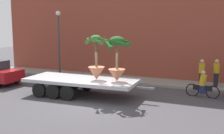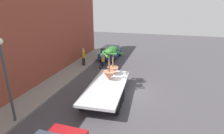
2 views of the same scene
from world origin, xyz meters
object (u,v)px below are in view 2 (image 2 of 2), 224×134
(flatbed_trailer, at_px, (106,89))
(street_lamp, at_px, (5,71))
(potted_palm_middle, at_px, (113,60))
(pedestrian_near_gate, at_px, (83,57))
(potted_palm_rear, at_px, (109,68))
(pedestrian_far_left, at_px, (84,55))
(cyclist, at_px, (103,61))
(parked_car, at_px, (110,52))

(flatbed_trailer, distance_m, street_lamp, 6.44)
(potted_palm_middle, distance_m, street_lamp, 7.77)
(flatbed_trailer, relative_size, pedestrian_near_gate, 4.32)
(flatbed_trailer, distance_m, potted_palm_middle, 2.78)
(potted_palm_rear, bearing_deg, pedestrian_near_gate, 41.38)
(flatbed_trailer, distance_m, pedestrian_far_left, 8.60)
(cyclist, bearing_deg, pedestrian_near_gate, 98.55)
(potted_palm_rear, xyz_separation_m, parked_car, (8.88, 2.50, -1.17))
(pedestrian_near_gate, xyz_separation_m, street_lamp, (-10.38, -0.33, 2.19))
(flatbed_trailer, bearing_deg, street_lamp, 134.50)
(cyclist, bearing_deg, potted_palm_middle, -151.35)
(pedestrian_far_left, bearing_deg, potted_palm_rear, -140.79)
(potted_palm_middle, xyz_separation_m, pedestrian_near_gate, (3.85, 4.42, -1.20))
(potted_palm_rear, relative_size, cyclist, 1.34)
(cyclist, height_order, street_lamp, street_lamp)
(parked_car, bearing_deg, cyclist, -177.12)
(potted_palm_rear, bearing_deg, street_lamp, 142.04)
(potted_palm_middle, distance_m, pedestrian_near_gate, 5.99)
(potted_palm_rear, height_order, parked_car, potted_palm_rear)
(pedestrian_far_left, height_order, street_lamp, street_lamp)
(potted_palm_middle, height_order, street_lamp, street_lamp)
(flatbed_trailer, xyz_separation_m, parked_car, (10.01, 2.61, 0.05))
(pedestrian_far_left, bearing_deg, potted_palm_middle, -134.48)
(flatbed_trailer, bearing_deg, potted_palm_rear, 5.44)
(cyclist, bearing_deg, parked_car, 2.88)
(flatbed_trailer, bearing_deg, parked_car, 14.60)
(cyclist, xyz_separation_m, parked_car, (3.49, 0.18, 0.16))
(parked_car, xyz_separation_m, street_lamp, (-14.19, 1.64, 2.40))
(flatbed_trailer, bearing_deg, pedestrian_far_left, 34.98)
(potted_palm_rear, height_order, potted_palm_middle, potted_palm_rear)
(potted_palm_rear, relative_size, pedestrian_near_gate, 1.44)
(pedestrian_near_gate, bearing_deg, cyclist, -81.45)
(potted_palm_rear, distance_m, parked_car, 9.30)
(potted_palm_rear, xyz_separation_m, potted_palm_middle, (1.22, 0.04, 0.25))
(flatbed_trailer, bearing_deg, pedestrian_near_gate, 36.40)
(street_lamp, bearing_deg, pedestrian_near_gate, 1.79)
(potted_palm_middle, distance_m, pedestrian_far_left, 6.80)
(potted_palm_rear, distance_m, pedestrian_near_gate, 6.82)
(flatbed_trailer, distance_m, pedestrian_near_gate, 7.71)
(pedestrian_near_gate, bearing_deg, flatbed_trailer, -143.60)
(pedestrian_near_gate, height_order, street_lamp, street_lamp)
(pedestrian_far_left, bearing_deg, cyclist, -101.71)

